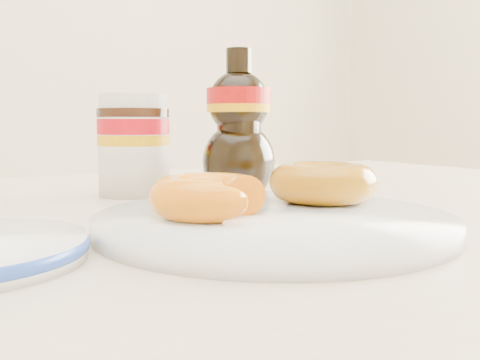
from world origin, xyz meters
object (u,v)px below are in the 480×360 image
dining_table (153,311)px  donut_whole (323,182)px  donut_bitten (208,196)px  nutella_jar (134,141)px  plate (273,221)px  syrup_bottle (239,124)px

dining_table → donut_whole: donut_whole is taller
donut_bitten → donut_whole: size_ratio=0.92×
nutella_jar → donut_bitten: bearing=-97.1°
donut_whole → plate: bearing=-157.8°
plate → nutella_jar: bearing=94.6°
plate → donut_bitten: donut_bitten is taller
plate → nutella_jar: 0.26m
dining_table → donut_bitten: donut_bitten is taller
donut_bitten → nutella_jar: size_ratio=0.75×
nutella_jar → syrup_bottle: syrup_bottle is taller
dining_table → syrup_bottle: size_ratio=8.50×
donut_bitten → nutella_jar: (0.03, 0.24, 0.03)m
dining_table → plate: 0.15m
donut_whole → nutella_jar: bearing=113.1°
dining_table → nutella_jar: bearing=75.1°
plate → syrup_bottle: (0.07, 0.18, 0.08)m
dining_table → syrup_bottle: bearing=30.1°
donut_bitten → donut_whole: 0.13m
dining_table → syrup_bottle: syrup_bottle is taller
donut_whole → syrup_bottle: bearing=90.1°
syrup_bottle → plate: bearing=-112.9°
nutella_jar → syrup_bottle: 0.12m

